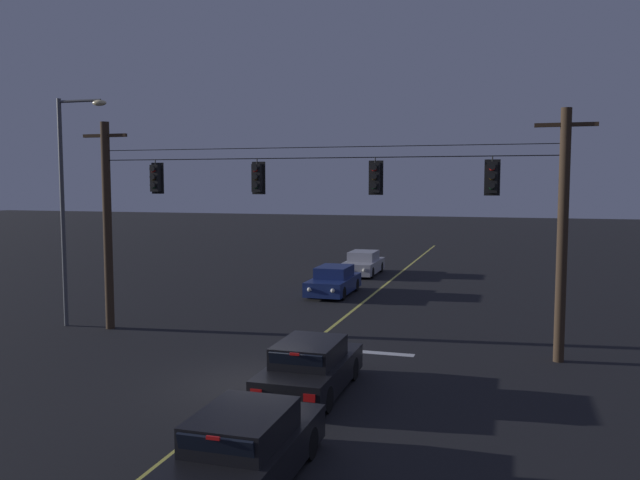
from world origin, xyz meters
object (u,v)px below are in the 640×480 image
(car_waiting_near_lane, at_px, (310,368))
(car_oncoming_trailing, at_px, (363,264))
(traffic_light_leftmost, at_px, (155,178))
(traffic_light_centre, at_px, (375,178))
(car_waiting_second_near, at_px, (244,449))
(traffic_light_left_inner, at_px, (257,178))
(car_oncoming_lead, at_px, (334,281))
(traffic_light_right_inner, at_px, (492,177))
(street_lamp_corner, at_px, (69,192))

(car_waiting_near_lane, distance_m, car_oncoming_trailing, 22.05)
(traffic_light_leftmost, height_order, traffic_light_centre, same)
(car_waiting_second_near, bearing_deg, traffic_light_left_inner, 110.67)
(traffic_light_leftmost, height_order, car_oncoming_lead, traffic_light_leftmost)
(traffic_light_right_inner, relative_size, street_lamp_corner, 0.14)
(traffic_light_leftmost, xyz_separation_m, traffic_light_left_inner, (3.92, 0.00, 0.00))
(street_lamp_corner, bearing_deg, car_oncoming_trailing, 65.93)
(traffic_light_leftmost, relative_size, car_oncoming_trailing, 0.28)
(traffic_light_centre, bearing_deg, car_waiting_near_lane, -97.32)
(car_waiting_second_near, xyz_separation_m, street_lamp_corner, (-11.45, 10.20, 4.46))
(traffic_light_leftmost, distance_m, car_waiting_near_lane, 10.22)
(car_waiting_near_lane, height_order, street_lamp_corner, street_lamp_corner)
(traffic_light_leftmost, xyz_separation_m, car_waiting_near_lane, (7.39, -4.99, -4.98))
(car_oncoming_lead, bearing_deg, traffic_light_right_inner, -51.28)
(traffic_light_centre, bearing_deg, car_waiting_second_near, -91.36)
(car_waiting_second_near, relative_size, street_lamp_corner, 0.50)
(traffic_light_left_inner, relative_size, car_waiting_near_lane, 0.28)
(traffic_light_leftmost, xyz_separation_m, car_waiting_second_near, (7.79, -10.25, -4.98))
(street_lamp_corner, bearing_deg, car_oncoming_lead, 51.51)
(traffic_light_left_inner, bearing_deg, street_lamp_corner, -179.58)
(traffic_light_leftmost, relative_size, traffic_light_right_inner, 1.00)
(traffic_light_centre, relative_size, car_oncoming_lead, 0.28)
(car_oncoming_lead, xyz_separation_m, car_oncoming_trailing, (-0.15, 7.19, 0.00))
(traffic_light_leftmost, bearing_deg, street_lamp_corner, -179.14)
(traffic_light_centre, bearing_deg, car_oncoming_lead, 112.71)
(traffic_light_right_inner, height_order, car_waiting_near_lane, traffic_light_right_inner)
(car_oncoming_lead, relative_size, car_waiting_second_near, 1.02)
(traffic_light_left_inner, bearing_deg, traffic_light_centre, 0.00)
(traffic_light_leftmost, relative_size, car_waiting_near_lane, 0.28)
(street_lamp_corner, bearing_deg, traffic_light_right_inner, 0.21)
(car_oncoming_lead, xyz_separation_m, street_lamp_corner, (-7.67, -9.65, 4.46))
(traffic_light_leftmost, xyz_separation_m, car_oncoming_lead, (4.02, 9.59, -4.98))
(traffic_light_right_inner, xyz_separation_m, car_oncoming_trailing, (-7.85, 16.78, -4.98))
(car_waiting_near_lane, bearing_deg, traffic_light_right_inner, 49.13)
(traffic_light_centre, xyz_separation_m, car_oncoming_lead, (-4.02, 9.59, -4.98))
(traffic_light_leftmost, bearing_deg, traffic_light_right_inner, 0.00)
(traffic_light_centre, height_order, car_oncoming_lead, traffic_light_centre)
(traffic_light_right_inner, bearing_deg, car_oncoming_lead, 128.72)
(traffic_light_leftmost, distance_m, car_oncoming_lead, 11.53)
(car_waiting_second_near, height_order, street_lamp_corner, street_lamp_corner)
(car_oncoming_lead, relative_size, street_lamp_corner, 0.52)
(traffic_light_right_inner, relative_size, car_waiting_near_lane, 0.28)
(car_oncoming_trailing, xyz_separation_m, street_lamp_corner, (-7.52, -16.83, 4.46))
(traffic_light_leftmost, bearing_deg, car_oncoming_lead, 67.27)
(traffic_light_right_inner, bearing_deg, traffic_light_leftmost, 180.00)
(traffic_light_left_inner, distance_m, car_waiting_near_lane, 7.86)
(traffic_light_centre, xyz_separation_m, car_oncoming_trailing, (-4.17, 16.78, -4.98))
(car_waiting_second_near, bearing_deg, car_oncoming_trailing, 98.27)
(car_oncoming_lead, bearing_deg, car_waiting_second_near, -79.24)
(traffic_light_leftmost, xyz_separation_m, traffic_light_right_inner, (11.71, 0.00, 0.00))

